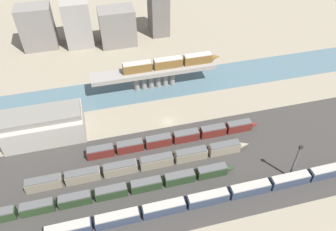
# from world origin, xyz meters

# --- Properties ---
(ground_plane) EXTENTS (400.00, 400.00, 0.00)m
(ground_plane) POSITION_xyz_m (0.00, 0.00, 0.00)
(ground_plane) COLOR gray
(railbed_yard) EXTENTS (280.00, 42.00, 0.01)m
(railbed_yard) POSITION_xyz_m (0.00, -24.00, 0.00)
(railbed_yard) COLOR #33302D
(railbed_yard) RESTS_ON ground
(river_water) EXTENTS (320.00, 18.65, 0.01)m
(river_water) POSITION_xyz_m (0.00, 22.83, 0.00)
(river_water) COLOR #47606B
(river_water) RESTS_ON ground
(bridge) EXTENTS (52.32, 7.34, 9.08)m
(bridge) POSITION_xyz_m (-0.00, 22.83, 6.96)
(bridge) COLOR gray
(bridge) RESTS_ON ground
(train_on_bridge) EXTENTS (41.86, 3.15, 4.13)m
(train_on_bridge) POSITION_xyz_m (7.38, 22.83, 11.10)
(train_on_bridge) COLOR brown
(train_on_bridge) RESTS_ON bridge
(train_yard_near) EXTENTS (112.17, 3.02, 3.87)m
(train_yard_near) POSITION_xyz_m (11.26, -37.40, 1.90)
(train_yard_near) COLOR #2D384C
(train_yard_near) RESTS_ON ground
(train_yard_mid) EXTENTS (78.02, 2.94, 3.68)m
(train_yard_mid) POSITION_xyz_m (-23.54, -28.00, 1.81)
(train_yard_mid) COLOR #23381E
(train_yard_mid) RESTS_ON ground
(train_yard_far) EXTENTS (74.73, 3.03, 4.01)m
(train_yard_far) POSITION_xyz_m (-13.53, -19.70, 1.97)
(train_yard_far) COLOR gray
(train_yard_far) RESTS_ON ground
(train_yard_outer) EXTENTS (63.24, 3.10, 3.87)m
(train_yard_outer) POSITION_xyz_m (0.17, -10.89, 1.90)
(train_yard_outer) COLOR #5B1E19
(train_yard_outer) RESTS_ON ground
(warehouse_building) EXTENTS (27.89, 14.59, 10.80)m
(warehouse_building) POSITION_xyz_m (-44.55, 3.94, 5.14)
(warehouse_building) COLOR #9E998E
(warehouse_building) RESTS_ON ground
(signal_tower) EXTENTS (1.00, 0.70, 14.60)m
(signal_tower) POSITION_xyz_m (31.84, -34.92, 7.53)
(signal_tower) COLOR #4C4C51
(signal_tower) RESTS_ON ground
(city_block_far_left) EXTENTS (16.19, 11.04, 21.24)m
(city_block_far_left) POSITION_xyz_m (-48.00, 69.75, 10.62)
(city_block_far_left) COLOR slate
(city_block_far_left) RESTS_ON ground
(city_block_left) EXTENTS (13.00, 14.70, 23.04)m
(city_block_left) POSITION_xyz_m (-28.67, 68.83, 11.52)
(city_block_left) COLOR gray
(city_block_left) RESTS_ON ground
(city_block_center) EXTENTS (17.44, 11.96, 18.57)m
(city_block_center) POSITION_xyz_m (-9.69, 63.45, 9.28)
(city_block_center) COLOR slate
(city_block_center) RESTS_ON ground
(city_block_right) EXTENTS (9.20, 13.21, 23.56)m
(city_block_right) POSITION_xyz_m (12.86, 69.93, 11.78)
(city_block_right) COLOR #605B56
(city_block_right) RESTS_ON ground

